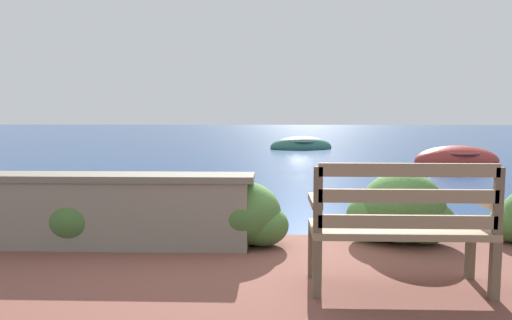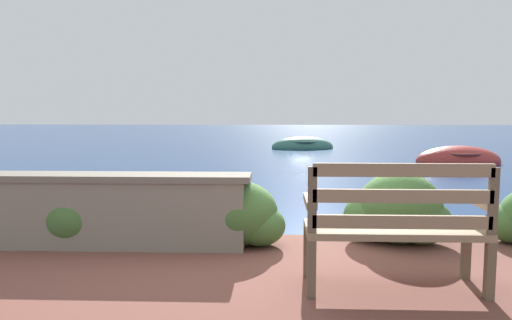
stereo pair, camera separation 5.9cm
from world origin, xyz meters
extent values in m
plane|color=navy|center=(0.00, 0.00, 0.00)|extent=(80.00, 80.00, 0.00)
cube|color=brown|center=(0.48, -1.27, 0.42)|extent=(0.06, 0.06, 0.40)
cube|color=brown|center=(1.67, -1.27, 0.42)|extent=(0.06, 0.06, 0.40)
cube|color=brown|center=(0.48, -1.69, 0.42)|extent=(0.06, 0.06, 0.40)
cube|color=brown|center=(1.67, -1.69, 0.42)|extent=(0.06, 0.06, 0.40)
cube|color=#8C755B|center=(1.07, -1.48, 0.65)|extent=(1.25, 0.48, 0.05)
cube|color=#8C755B|center=(1.07, -1.69, 0.75)|extent=(1.19, 0.04, 0.09)
cube|color=#8C755B|center=(1.07, -1.69, 0.93)|extent=(1.19, 0.04, 0.09)
cube|color=#8C755B|center=(1.07, -1.69, 1.10)|extent=(1.19, 0.04, 0.09)
cube|color=brown|center=(0.48, -1.69, 0.90)|extent=(0.06, 0.04, 0.45)
cube|color=brown|center=(1.67, -1.69, 0.90)|extent=(0.06, 0.04, 0.45)
cube|color=#8C755B|center=(0.48, -1.48, 0.85)|extent=(0.07, 0.43, 0.05)
cube|color=#8C755B|center=(1.67, -1.48, 0.85)|extent=(0.07, 0.43, 0.05)
cube|color=gray|center=(-1.23, -0.51, 0.53)|extent=(2.35, 0.35, 0.63)
cube|color=#6C655B|center=(-1.23, -0.51, 0.88)|extent=(2.46, 0.39, 0.06)
ellipsoid|color=#426B33|center=(-1.67, -0.45, 0.48)|extent=(0.62, 0.56, 0.53)
ellipsoid|color=#426B33|center=(-1.84, -0.40, 0.41)|extent=(0.47, 0.42, 0.37)
ellipsoid|color=#426B33|center=(-1.51, -0.48, 0.39)|extent=(0.43, 0.39, 0.34)
ellipsoid|color=#426B33|center=(-0.10, -0.38, 0.52)|extent=(0.71, 0.64, 0.60)
ellipsoid|color=#426B33|center=(-0.29, -0.33, 0.43)|extent=(0.53, 0.48, 0.43)
ellipsoid|color=#426B33|center=(0.08, -0.42, 0.42)|extent=(0.50, 0.45, 0.39)
ellipsoid|color=#426B33|center=(1.42, -0.26, 0.56)|extent=(0.81, 0.72, 0.68)
ellipsoid|color=#426B33|center=(1.19, -0.20, 0.46)|extent=(0.60, 0.54, 0.48)
ellipsoid|color=#426B33|center=(1.62, -0.30, 0.44)|extent=(0.56, 0.51, 0.44)
ellipsoid|color=#9E2D28|center=(5.20, 8.67, 0.06)|extent=(2.38, 1.40, 0.86)
torus|color=brown|center=(5.20, 8.67, 0.30)|extent=(1.33, 1.33, 0.07)
cube|color=#846647|center=(4.85, 8.65, 0.27)|extent=(0.19, 1.00, 0.04)
cube|color=#846647|center=(5.49, 8.69, 0.27)|extent=(0.19, 1.00, 0.04)
ellipsoid|color=#336B5B|center=(1.24, 13.53, 0.06)|extent=(2.48, 1.56, 0.79)
torus|color=#304F46|center=(1.24, 13.53, 0.28)|extent=(1.39, 1.39, 0.07)
cube|color=#846647|center=(0.90, 13.47, 0.25)|extent=(0.28, 0.96, 0.04)
cube|color=#846647|center=(1.53, 13.58, 0.25)|extent=(0.28, 0.96, 0.04)
camera|label=1|loc=(0.17, -5.00, 1.51)|focal=35.00mm
camera|label=2|loc=(0.23, -5.00, 1.51)|focal=35.00mm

